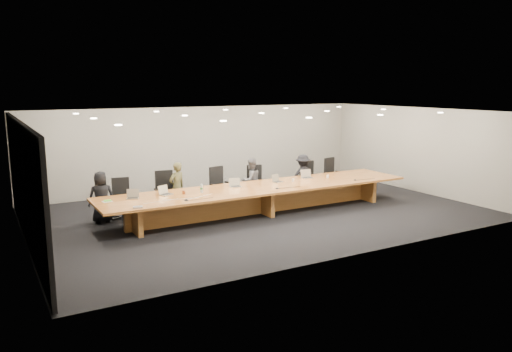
% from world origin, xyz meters
% --- Properties ---
extents(ground, '(12.00, 12.00, 0.00)m').
position_xyz_m(ground, '(0.00, 0.00, 0.00)').
color(ground, black).
rests_on(ground, ground).
extents(back_wall, '(12.00, 0.02, 2.80)m').
position_xyz_m(back_wall, '(0.00, 4.00, 1.40)').
color(back_wall, beige).
rests_on(back_wall, ground).
extents(left_wall_panel, '(0.08, 7.84, 2.74)m').
position_xyz_m(left_wall_panel, '(-5.94, 0.00, 1.37)').
color(left_wall_panel, black).
rests_on(left_wall_panel, ground).
extents(conference_table, '(9.00, 1.80, 0.75)m').
position_xyz_m(conference_table, '(0.00, 0.00, 0.52)').
color(conference_table, brown).
rests_on(conference_table, ground).
extents(chair_far_left, '(0.64, 0.64, 1.10)m').
position_xyz_m(chair_far_left, '(-3.52, 1.34, 0.55)').
color(chair_far_left, black).
rests_on(chair_far_left, ground).
extents(chair_left, '(0.68, 0.68, 1.19)m').
position_xyz_m(chair_left, '(-2.29, 1.35, 0.59)').
color(chair_left, black).
rests_on(chair_left, ground).
extents(chair_mid_left, '(0.74, 0.74, 1.18)m').
position_xyz_m(chair_mid_left, '(-0.61, 1.28, 0.59)').
color(chair_mid_left, black).
rests_on(chair_mid_left, ground).
extents(chair_mid_right, '(0.71, 0.71, 1.12)m').
position_xyz_m(chair_mid_right, '(0.59, 1.35, 0.56)').
color(chair_mid_right, black).
rests_on(chair_mid_right, ground).
extents(chair_right, '(0.64, 0.64, 1.11)m').
position_xyz_m(chair_right, '(2.55, 1.26, 0.56)').
color(chair_right, black).
rests_on(chair_right, ground).
extents(chair_far_right, '(0.73, 0.73, 1.17)m').
position_xyz_m(chair_far_right, '(3.49, 1.17, 0.58)').
color(chair_far_right, black).
rests_on(chair_far_right, ground).
extents(person_a, '(0.70, 0.49, 1.35)m').
position_xyz_m(person_a, '(-4.08, 1.19, 0.67)').
color(person_a, black).
rests_on(person_a, ground).
extents(person_b, '(0.60, 0.49, 1.42)m').
position_xyz_m(person_b, '(-2.01, 1.22, 0.71)').
color(person_b, '#3F3D22').
rests_on(person_b, ground).
extents(person_c, '(0.71, 0.59, 1.35)m').
position_xyz_m(person_c, '(0.37, 1.27, 0.68)').
color(person_c, '#565658').
rests_on(person_c, ground).
extents(person_d, '(0.95, 0.65, 1.36)m').
position_xyz_m(person_d, '(2.17, 1.13, 0.68)').
color(person_d, black).
rests_on(person_d, ground).
extents(laptop_a, '(0.35, 0.30, 0.23)m').
position_xyz_m(laptop_a, '(-3.52, 0.28, 0.87)').
color(laptop_a, tan).
rests_on(laptop_a, conference_table).
extents(laptop_b, '(0.38, 0.34, 0.25)m').
position_xyz_m(laptop_b, '(-2.65, 0.27, 0.87)').
color(laptop_b, '#C0B393').
rests_on(laptop_b, conference_table).
extents(laptop_c, '(0.35, 0.28, 0.25)m').
position_xyz_m(laptop_c, '(-0.65, 0.29, 0.87)').
color(laptop_c, beige).
rests_on(laptop_c, conference_table).
extents(laptop_d, '(0.34, 0.29, 0.23)m').
position_xyz_m(laptop_d, '(0.74, 0.32, 0.87)').
color(laptop_d, '#B8AB8C').
rests_on(laptop_d, conference_table).
extents(laptop_e, '(0.37, 0.29, 0.26)m').
position_xyz_m(laptop_e, '(1.84, 0.41, 0.88)').
color(laptop_e, '#C6B297').
rests_on(laptop_e, conference_table).
extents(water_bottle, '(0.09, 0.09, 0.22)m').
position_xyz_m(water_bottle, '(-1.75, 0.09, 0.86)').
color(water_bottle, '#ADBDB9').
rests_on(water_bottle, conference_table).
extents(amber_mug, '(0.09, 0.09, 0.09)m').
position_xyz_m(amber_mug, '(-2.23, 0.14, 0.80)').
color(amber_mug, brown).
rests_on(amber_mug, conference_table).
extents(paper_cup_near, '(0.08, 0.08, 0.08)m').
position_xyz_m(paper_cup_near, '(1.16, 0.16, 0.79)').
color(paper_cup_near, silver).
rests_on(paper_cup_near, conference_table).
extents(paper_cup_far, '(0.10, 0.10, 0.09)m').
position_xyz_m(paper_cup_far, '(2.40, 0.14, 0.80)').
color(paper_cup_far, white).
rests_on(paper_cup_far, conference_table).
extents(notepad, '(0.24, 0.20, 0.01)m').
position_xyz_m(notepad, '(-4.15, 0.24, 0.76)').
color(notepad, silver).
rests_on(notepad, conference_table).
extents(lime_gadget, '(0.17, 0.11, 0.03)m').
position_xyz_m(lime_gadget, '(-4.13, 0.25, 0.78)').
color(lime_gadget, '#67D338').
rests_on(lime_gadget, notepad).
extents(av_box, '(0.25, 0.21, 0.03)m').
position_xyz_m(av_box, '(-3.68, -0.72, 0.77)').
color(av_box, '#AFAEB3').
rests_on(av_box, conference_table).
extents(mic_left, '(0.14, 0.14, 0.03)m').
position_xyz_m(mic_left, '(-2.44, -0.56, 0.76)').
color(mic_left, black).
rests_on(mic_left, conference_table).
extents(mic_center, '(0.12, 0.12, 0.03)m').
position_xyz_m(mic_center, '(0.23, -0.45, 0.76)').
color(mic_center, black).
rests_on(mic_center, conference_table).
extents(mic_right, '(0.13, 0.13, 0.03)m').
position_xyz_m(mic_right, '(2.88, -0.56, 0.76)').
color(mic_right, black).
rests_on(mic_right, conference_table).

